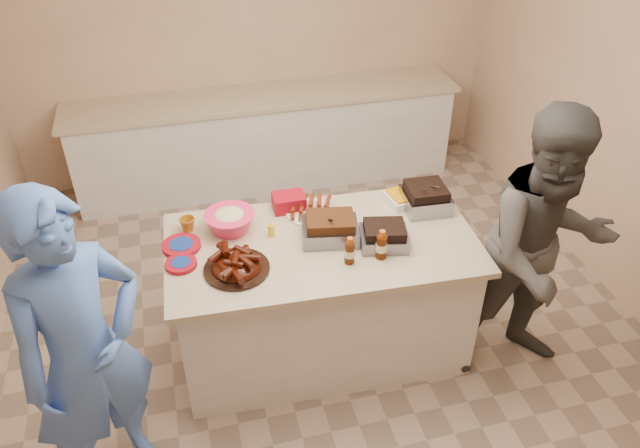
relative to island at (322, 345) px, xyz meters
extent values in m
cube|color=#47230F|center=(0.06, 0.02, 0.91)|extent=(0.39, 0.32, 0.10)
cube|color=black|center=(0.36, -0.12, 0.91)|extent=(0.33, 0.30, 0.09)
cube|color=gray|center=(0.75, 0.19, 0.91)|extent=(0.31, 0.31, 0.12)
cylinder|color=silver|center=(0.00, 0.32, 0.91)|extent=(0.42, 0.42, 0.05)
cube|color=orange|center=(0.68, 0.30, 0.91)|extent=(0.32, 0.26, 0.08)
cylinder|color=#3C1603|center=(0.10, -0.23, 0.91)|extent=(0.06, 0.06, 0.18)
cylinder|color=#3C1603|center=(0.30, -0.24, 0.91)|extent=(0.07, 0.07, 0.19)
cylinder|color=yellow|center=(-0.29, 0.14, 0.91)|extent=(0.04, 0.04, 0.11)
imported|color=silver|center=(-0.02, 0.23, 0.91)|extent=(0.13, 0.05, 0.13)
cylinder|color=maroon|center=(-0.84, 0.16, 0.91)|extent=(0.25, 0.25, 0.03)
cylinder|color=maroon|center=(-0.86, -0.02, 0.91)|extent=(0.20, 0.20, 0.03)
imported|color=#A66715|center=(-0.79, 0.33, 0.91)|extent=(0.10, 0.10, 0.10)
cube|color=maroon|center=(-0.12, 0.41, 0.91)|extent=(0.21, 0.16, 0.10)
imported|color=#4D4A46|center=(1.26, -0.44, 0.00)|extent=(0.98, 1.89, 0.70)
camera|label=1|loc=(-0.78, -2.96, 3.22)|focal=35.00mm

